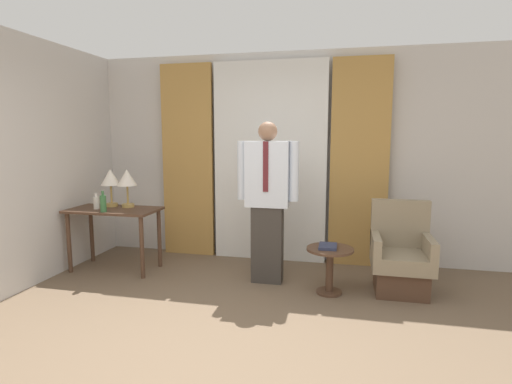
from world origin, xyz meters
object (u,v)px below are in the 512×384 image
book (328,246)px  side_table (330,262)px  armchair (401,260)px  person (268,197)px  desk (114,219)px  table_lamp_left (111,179)px  table_lamp_right (127,180)px  bottle_by_lamp (96,202)px  bottle_near_edge (103,203)px

book → side_table: bearing=-21.7°
armchair → side_table: 0.76m
person → desk: bearing=180.0°
desk → armchair: bearing=0.5°
desk → table_lamp_left: 0.50m
table_lamp_right → person: (1.79, -0.14, -0.13)m
person → side_table: person is taller
side_table → table_lamp_left: bearing=172.9°
table_lamp_left → person: (2.01, -0.14, -0.13)m
bottle_by_lamp → person: bearing=1.6°
bottle_near_edge → side_table: size_ratio=0.51×
desk → armchair: size_ratio=1.14×
person → armchair: 1.56m
table_lamp_right → bottle_near_edge: size_ratio=1.89×
armchair → table_lamp_left: bearing=178.1°
desk → bottle_by_lamp: bearing=-163.0°
desk → side_table: 2.63m
desk → bottle_by_lamp: bottle_by_lamp is taller
desk → table_lamp_right: 0.50m
book → bottle_near_edge: bearing=-179.4°
armchair → bottle_near_edge: bearing=-175.9°
desk → person: size_ratio=0.60×
person → bottle_near_edge: bearing=-173.7°
table_lamp_left → armchair: bearing=-1.9°
table_lamp_right → side_table: size_ratio=0.96×
table_lamp_left → book: size_ratio=1.92×
desk → book: (2.58, -0.19, -0.13)m
bottle_by_lamp → side_table: (2.79, -0.14, -0.51)m
table_lamp_left → table_lamp_right: 0.22m
desk → armchair: (3.33, 0.03, -0.29)m
bottle_near_edge → book: bottle_near_edge is taller
armchair → book: size_ratio=3.89×
person → armchair: person is taller
table_lamp_left → table_lamp_right: bearing=0.0°
bottle_near_edge → book: bearing=0.6°
bottle_by_lamp → side_table: size_ratio=0.40×
bottle_by_lamp → bottle_near_edge: bearing=-38.3°
armchair → person: bearing=-178.9°
bottle_by_lamp → table_lamp_left: bearing=68.8°
desk → bottle_near_edge: (0.00, -0.21, 0.23)m
bottle_near_edge → side_table: bottle_near_edge is taller
table_lamp_right → person: 1.80m
side_table → book: book is taller
desk → book: size_ratio=4.43×
table_lamp_left → book: 2.78m
armchair → side_table: size_ratio=1.95×
table_lamp_left → person: bearing=-4.0°
desk → bottle_by_lamp: size_ratio=5.58×
bottle_near_edge → person: size_ratio=0.14×
bottle_by_lamp → armchair: bottle_by_lamp is taller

